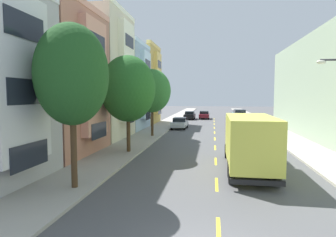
# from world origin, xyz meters

# --- Properties ---
(ground_plane) EXTENTS (160.00, 160.00, 0.00)m
(ground_plane) POSITION_xyz_m (0.00, 30.00, 0.00)
(ground_plane) COLOR #4C4C4F
(sidewalk_left) EXTENTS (3.20, 120.00, 0.14)m
(sidewalk_left) POSITION_xyz_m (-7.10, 28.00, 0.07)
(sidewalk_left) COLOR #A39E93
(sidewalk_left) RESTS_ON ground_plane
(sidewalk_right) EXTENTS (3.20, 120.00, 0.14)m
(sidewalk_right) POSITION_xyz_m (7.10, 28.00, 0.07)
(sidewalk_right) COLOR #A39E93
(sidewalk_right) RESTS_ON ground_plane
(lane_centerline_dashes) EXTENTS (0.14, 47.20, 0.01)m
(lane_centerline_dashes) POSITION_xyz_m (0.00, 24.50, 0.00)
(lane_centerline_dashes) COLOR yellow
(lane_centerline_dashes) RESTS_ON ground_plane
(townhouse_second_terracotta) EXTENTS (13.88, 7.66, 10.64)m
(townhouse_second_terracotta) POSITION_xyz_m (-15.23, 12.38, 5.12)
(townhouse_second_terracotta) COLOR #B27560
(townhouse_second_terracotta) RESTS_ON ground_plane
(townhouse_third_cream) EXTENTS (10.74, 7.66, 12.51)m
(townhouse_third_cream) POSITION_xyz_m (-13.66, 20.24, 6.06)
(townhouse_third_cream) COLOR beige
(townhouse_third_cream) RESTS_ON ground_plane
(townhouse_fourth_powder_blue) EXTENTS (11.11, 7.66, 10.79)m
(townhouse_fourth_powder_blue) POSITION_xyz_m (-13.85, 28.10, 5.20)
(townhouse_fourth_powder_blue) COLOR #9EB7CC
(townhouse_fourth_powder_blue) RESTS_ON ground_plane
(townhouse_fifth_mustard) EXTENTS (14.47, 7.66, 11.83)m
(townhouse_fifth_mustard) POSITION_xyz_m (-15.53, 35.96, 5.71)
(townhouse_fifth_mustard) COLOR tan
(townhouse_fifth_mustard) RESTS_ON ground_plane
(street_tree_nearest) EXTENTS (3.24, 3.24, 7.33)m
(street_tree_nearest) POSITION_xyz_m (-6.40, 5.14, 5.20)
(street_tree_nearest) COLOR #47331E
(street_tree_nearest) RESTS_ON sidewalk_left
(street_tree_second) EXTENTS (4.03, 4.03, 7.08)m
(street_tree_second) POSITION_xyz_m (-6.40, 13.70, 4.78)
(street_tree_second) COLOR #47331E
(street_tree_second) RESTS_ON sidewalk_left
(street_tree_third) EXTENTS (3.83, 3.83, 6.85)m
(street_tree_third) POSITION_xyz_m (-6.40, 22.26, 4.77)
(street_tree_third) COLOR #47331E
(street_tree_third) RESTS_ON sidewalk_left
(delivery_box_truck) EXTENTS (2.47, 8.04, 3.17)m
(delivery_box_truck) POSITION_xyz_m (1.80, 9.86, 1.84)
(delivery_box_truck) COLOR #D8D84C
(delivery_box_truck) RESTS_ON ground_plane
(parked_sedan_silver) EXTENTS (1.91, 4.54, 1.43)m
(parked_sedan_silver) POSITION_xyz_m (-4.46, 30.37, 0.75)
(parked_sedan_silver) COLOR #B2B5BA
(parked_sedan_silver) RESTS_ON ground_plane
(parked_hatchback_teal) EXTENTS (1.75, 4.01, 1.50)m
(parked_hatchback_teal) POSITION_xyz_m (4.44, 50.79, 0.76)
(parked_hatchback_teal) COLOR #195B60
(parked_hatchback_teal) RESTS_ON ground_plane
(parked_hatchback_sky) EXTENTS (1.74, 4.00, 1.50)m
(parked_hatchback_sky) POSITION_xyz_m (4.39, 36.56, 0.76)
(parked_hatchback_sky) COLOR #7A9EC6
(parked_hatchback_sky) RESTS_ON ground_plane
(parked_suv_white) EXTENTS (2.08, 4.85, 1.93)m
(parked_suv_white) POSITION_xyz_m (4.23, 43.22, 0.99)
(parked_suv_white) COLOR silver
(parked_suv_white) RESTS_ON ground_plane
(parked_sedan_black) EXTENTS (1.86, 4.52, 1.43)m
(parked_sedan_black) POSITION_xyz_m (-4.37, 45.47, 0.75)
(parked_sedan_black) COLOR black
(parked_sedan_black) RESTS_ON ground_plane
(moving_burgundy_sedan) EXTENTS (1.80, 4.50, 1.43)m
(moving_burgundy_sedan) POSITION_xyz_m (-1.80, 46.81, 0.75)
(moving_burgundy_sedan) COLOR maroon
(moving_burgundy_sedan) RESTS_ON ground_plane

